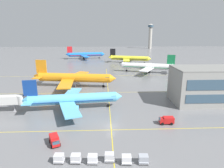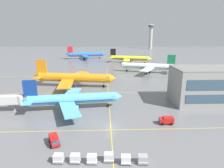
{
  "view_description": "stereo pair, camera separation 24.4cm",
  "coord_description": "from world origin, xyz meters",
  "px_view_note": "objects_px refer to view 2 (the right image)",
  "views": [
    {
      "loc": [
        -1.88,
        -50.38,
        26.02
      ],
      "look_at": [
        1.44,
        27.54,
        5.05
      ],
      "focal_mm": 31.48,
      "sensor_mm": 36.0,
      "label": 1
    },
    {
      "loc": [
        -1.64,
        -50.39,
        26.02
      ],
      "look_at": [
        1.44,
        27.54,
        5.05
      ],
      "focal_mm": 31.48,
      "sensor_mm": 36.0,
      "label": 2
    }
  ],
  "objects_px": {
    "baggage_cart_row_second": "(75,158)",
    "baggage_cart_row_middle": "(92,159)",
    "airliner_front_gate": "(72,99)",
    "baggage_cart_row_fifth": "(126,159)",
    "airliner_far_left_stand": "(129,58)",
    "airliner_third_row": "(147,66)",
    "service_truck_red_van": "(166,120)",
    "service_truck_catering": "(54,140)",
    "baggage_cart_row_leftmost": "(58,158)",
    "control_tower": "(151,34)",
    "airliner_far_right_stand": "(86,54)",
    "airliner_second_row": "(73,78)",
    "baggage_cart_row_fourth": "(109,157)",
    "jet_bridge": "(0,100)",
    "baggage_cart_row_rightmost": "(143,159)"
  },
  "relations": [
    {
      "from": "baggage_cart_row_second",
      "to": "baggage_cart_row_middle",
      "type": "xyz_separation_m",
      "value": [
        3.44,
        -0.35,
        0.0
      ]
    },
    {
      "from": "service_truck_red_van",
      "to": "baggage_cart_row_fourth",
      "type": "xyz_separation_m",
      "value": [
        -17.05,
        -16.38,
        -0.17
      ]
    },
    {
      "from": "airliner_third_row",
      "to": "baggage_cart_row_rightmost",
      "type": "bearing_deg",
      "value": -102.67
    },
    {
      "from": "airliner_third_row",
      "to": "baggage_cart_row_fourth",
      "type": "height_order",
      "value": "airliner_third_row"
    },
    {
      "from": "airliner_far_left_stand",
      "to": "baggage_cart_row_leftmost",
      "type": "distance_m",
      "value": 134.6
    },
    {
      "from": "airliner_third_row",
      "to": "airliner_far_left_stand",
      "type": "relative_size",
      "value": 1.03
    },
    {
      "from": "airliner_front_gate",
      "to": "baggage_cart_row_fifth",
      "type": "bearing_deg",
      "value": -62.7
    },
    {
      "from": "baggage_cart_row_fourth",
      "to": "baggage_cart_row_fifth",
      "type": "relative_size",
      "value": 1.0
    },
    {
      "from": "baggage_cart_row_fifth",
      "to": "baggage_cart_row_middle",
      "type": "bearing_deg",
      "value": 176.17
    },
    {
      "from": "service_truck_red_van",
      "to": "baggage_cart_row_middle",
      "type": "bearing_deg",
      "value": -140.57
    },
    {
      "from": "service_truck_red_van",
      "to": "baggage_cart_row_second",
      "type": "height_order",
      "value": "service_truck_red_van"
    },
    {
      "from": "airliner_second_row",
      "to": "airliner_far_left_stand",
      "type": "relative_size",
      "value": 1.13
    },
    {
      "from": "baggage_cart_row_leftmost",
      "to": "baggage_cart_row_middle",
      "type": "xyz_separation_m",
      "value": [
        6.87,
        -0.52,
        0.0
      ]
    },
    {
      "from": "airliner_third_row",
      "to": "baggage_cart_row_rightmost",
      "type": "distance_m",
      "value": 93.42
    },
    {
      "from": "baggage_cart_row_middle",
      "to": "airliner_far_left_stand",
      "type": "bearing_deg",
      "value": 79.68
    },
    {
      "from": "airliner_far_left_stand",
      "to": "control_tower",
      "type": "relative_size",
      "value": 0.98
    },
    {
      "from": "baggage_cart_row_second",
      "to": "service_truck_red_van",
      "type": "bearing_deg",
      "value": 34.58
    },
    {
      "from": "baggage_cart_row_fourth",
      "to": "jet_bridge",
      "type": "relative_size",
      "value": 0.13
    },
    {
      "from": "airliner_third_row",
      "to": "airliner_far_left_stand",
      "type": "bearing_deg",
      "value": 99.51
    },
    {
      "from": "airliner_third_row",
      "to": "baggage_cart_row_leftmost",
      "type": "relative_size",
      "value": 13.41
    },
    {
      "from": "baggage_cart_row_middle",
      "to": "baggage_cart_row_fifth",
      "type": "relative_size",
      "value": 1.0
    },
    {
      "from": "baggage_cart_row_middle",
      "to": "baggage_cart_row_rightmost",
      "type": "height_order",
      "value": "same"
    },
    {
      "from": "airliner_far_right_stand",
      "to": "baggage_cart_row_leftmost",
      "type": "xyz_separation_m",
      "value": [
        8.7,
        -159.06,
        -3.08
      ]
    },
    {
      "from": "baggage_cart_row_second",
      "to": "control_tower",
      "type": "bearing_deg",
      "value": 74.04
    },
    {
      "from": "service_truck_red_van",
      "to": "baggage_cart_row_second",
      "type": "xyz_separation_m",
      "value": [
        -23.92,
        -16.49,
        -0.17
      ]
    },
    {
      "from": "airliner_second_row",
      "to": "airliner_far_left_stand",
      "type": "xyz_separation_m",
      "value": [
        36.24,
        73.16,
        -0.41
      ]
    },
    {
      "from": "airliner_far_left_stand",
      "to": "baggage_cart_row_fourth",
      "type": "height_order",
      "value": "airliner_far_left_stand"
    },
    {
      "from": "airliner_far_right_stand",
      "to": "jet_bridge",
      "type": "bearing_deg",
      "value": -97.02
    },
    {
      "from": "airliner_far_left_stand",
      "to": "baggage_cart_row_second",
      "type": "relative_size",
      "value": 13.08
    },
    {
      "from": "airliner_far_right_stand",
      "to": "baggage_cart_row_fifth",
      "type": "relative_size",
      "value": 13.77
    },
    {
      "from": "baggage_cart_row_fifth",
      "to": "airliner_front_gate",
      "type": "bearing_deg",
      "value": 117.3
    },
    {
      "from": "baggage_cart_row_leftmost",
      "to": "baggage_cart_row_rightmost",
      "type": "xyz_separation_m",
      "value": [
        17.19,
        -1.01,
        0.0
      ]
    },
    {
      "from": "baggage_cart_row_fourth",
      "to": "airliner_second_row",
      "type": "bearing_deg",
      "value": 105.21
    },
    {
      "from": "baggage_cart_row_second",
      "to": "baggage_cart_row_middle",
      "type": "relative_size",
      "value": 1.0
    },
    {
      "from": "baggage_cart_row_fourth",
      "to": "control_tower",
      "type": "relative_size",
      "value": 0.08
    },
    {
      "from": "airliner_far_left_stand",
      "to": "service_truck_red_van",
      "type": "distance_m",
      "value": 114.75
    },
    {
      "from": "service_truck_catering",
      "to": "jet_bridge",
      "type": "bearing_deg",
      "value": 137.28
    },
    {
      "from": "baggage_cart_row_leftmost",
      "to": "baggage_cart_row_middle",
      "type": "relative_size",
      "value": 1.0
    },
    {
      "from": "service_truck_red_van",
      "to": "jet_bridge",
      "type": "xyz_separation_m",
      "value": [
        -52.27,
        11.18,
        2.88
      ]
    },
    {
      "from": "service_truck_red_van",
      "to": "baggage_cart_row_fourth",
      "type": "distance_m",
      "value": 23.64
    },
    {
      "from": "service_truck_red_van",
      "to": "control_tower",
      "type": "relative_size",
      "value": 0.11
    },
    {
      "from": "airliner_far_right_stand",
      "to": "baggage_cart_row_leftmost",
      "type": "height_order",
      "value": "airliner_far_right_stand"
    },
    {
      "from": "airliner_far_left_stand",
      "to": "jet_bridge",
      "type": "distance_m",
      "value": 117.54
    },
    {
      "from": "airliner_far_left_stand",
      "to": "airliner_third_row",
      "type": "bearing_deg",
      "value": -80.49
    },
    {
      "from": "baggage_cart_row_second",
      "to": "baggage_cart_row_middle",
      "type": "height_order",
      "value": "same"
    },
    {
      "from": "airliner_second_row",
      "to": "service_truck_catering",
      "type": "distance_m",
      "value": 51.21
    },
    {
      "from": "airliner_second_row",
      "to": "control_tower",
      "type": "distance_m",
      "value": 233.55
    },
    {
      "from": "baggage_cart_row_middle",
      "to": "control_tower",
      "type": "height_order",
      "value": "control_tower"
    },
    {
      "from": "airliner_front_gate",
      "to": "airliner_third_row",
      "type": "height_order",
      "value": "airliner_third_row"
    },
    {
      "from": "service_truck_catering",
      "to": "baggage_cart_row_leftmost",
      "type": "distance_m",
      "value": 7.26
    }
  ]
}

